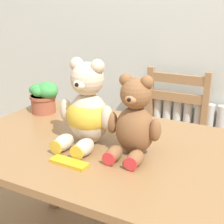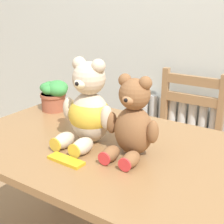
{
  "view_description": "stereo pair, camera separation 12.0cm",
  "coord_description": "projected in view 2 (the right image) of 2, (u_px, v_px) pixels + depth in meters",
  "views": [
    {
      "loc": [
        0.51,
        -0.63,
        1.27
      ],
      "look_at": [
        -0.01,
        0.38,
        0.87
      ],
      "focal_mm": 50.0,
      "sensor_mm": 36.0,
      "label": 1
    },
    {
      "loc": [
        0.61,
        -0.57,
        1.27
      ],
      "look_at": [
        -0.01,
        0.38,
        0.87
      ],
      "focal_mm": 50.0,
      "sensor_mm": 36.0,
      "label": 2
    }
  ],
  "objects": [
    {
      "name": "chocolate_bar",
      "position": [
        66.0,
        160.0,
        1.14
      ],
      "size": [
        0.15,
        0.05,
        0.01
      ],
      "primitive_type": "cube",
      "rotation": [
        0.0,
        0.0,
        -0.04
      ],
      "color": "gold",
      "rests_on": "dining_table"
    },
    {
      "name": "wooden_chair_behind",
      "position": [
        180.0,
        140.0,
        1.99
      ],
      "size": [
        0.42,
        0.46,
        0.86
      ],
      "rotation": [
        0.0,
        0.0,
        3.14
      ],
      "color": "#997047",
      "rests_on": "ground_plane"
    },
    {
      "name": "radiator",
      "position": [
        189.0,
        150.0,
        2.2
      ],
      "size": [
        0.8,
        0.1,
        0.64
      ],
      "color": "beige",
      "rests_on": "ground_plane"
    },
    {
      "name": "teddy_bear_left",
      "position": [
        89.0,
        110.0,
        1.26
      ],
      "size": [
        0.24,
        0.25,
        0.35
      ],
      "rotation": [
        0.0,
        0.0,
        3.13
      ],
      "color": "beige",
      "rests_on": "dining_table"
    },
    {
      "name": "teddy_bear_right",
      "position": [
        133.0,
        122.0,
        1.15
      ],
      "size": [
        0.21,
        0.21,
        0.31
      ],
      "rotation": [
        0.0,
        0.0,
        3.17
      ],
      "color": "brown",
      "rests_on": "dining_table"
    },
    {
      "name": "dining_table",
      "position": [
        116.0,
        168.0,
        1.29
      ],
      "size": [
        1.33,
        0.79,
        0.72
      ],
      "color": "olive",
      "rests_on": "ground_plane"
    },
    {
      "name": "potted_plant",
      "position": [
        54.0,
        93.0,
        1.66
      ],
      "size": [
        0.18,
        0.15,
        0.16
      ],
      "color": "#9E5138",
      "rests_on": "dining_table"
    }
  ]
}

